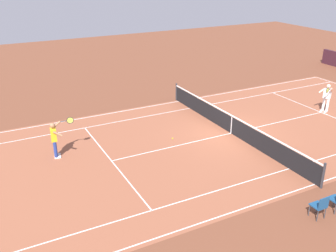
{
  "coord_description": "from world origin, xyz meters",
  "views": [
    {
      "loc": [
        11.05,
        14.28,
        7.97
      ],
      "look_at": [
        3.38,
        -0.44,
        0.9
      ],
      "focal_mm": 41.01,
      "sensor_mm": 36.0,
      "label": 1
    }
  ],
  "objects_px": {
    "tennis_player_far": "(327,96)",
    "spectator_chair_2": "(320,205)",
    "tennis_net": "(232,124)",
    "tennis_ball": "(172,138)",
    "tennis_player_near": "(55,138)"
  },
  "relations": [
    {
      "from": "tennis_player_far",
      "to": "spectator_chair_2",
      "type": "xyz_separation_m",
      "value": [
        8.23,
        7.13,
        -0.41
      ]
    },
    {
      "from": "tennis_net",
      "to": "tennis_player_far",
      "type": "xyz_separation_m",
      "value": [
        -6.65,
        -0.01,
        0.44
      ]
    },
    {
      "from": "tennis_player_far",
      "to": "tennis_ball",
      "type": "relative_size",
      "value": 25.71
    },
    {
      "from": "tennis_net",
      "to": "tennis_ball",
      "type": "xyz_separation_m",
      "value": [
        2.96,
        -0.77,
        -0.46
      ]
    },
    {
      "from": "tennis_net",
      "to": "spectator_chair_2",
      "type": "relative_size",
      "value": 13.3
    },
    {
      "from": "tennis_net",
      "to": "tennis_player_far",
      "type": "height_order",
      "value": "tennis_player_far"
    },
    {
      "from": "tennis_ball",
      "to": "spectator_chair_2",
      "type": "bearing_deg",
      "value": 99.95
    },
    {
      "from": "tennis_player_near",
      "to": "tennis_ball",
      "type": "xyz_separation_m",
      "value": [
        -5.46,
        0.71,
        -0.9
      ]
    },
    {
      "from": "tennis_ball",
      "to": "tennis_net",
      "type": "bearing_deg",
      "value": 165.46
    },
    {
      "from": "tennis_net",
      "to": "tennis_player_near",
      "type": "bearing_deg",
      "value": -9.98
    },
    {
      "from": "tennis_player_near",
      "to": "tennis_player_far",
      "type": "relative_size",
      "value": 1.0
    },
    {
      "from": "tennis_player_near",
      "to": "tennis_ball",
      "type": "relative_size",
      "value": 25.71
    },
    {
      "from": "tennis_player_near",
      "to": "tennis_net",
      "type": "bearing_deg",
      "value": 170.02
    },
    {
      "from": "tennis_player_near",
      "to": "tennis_ball",
      "type": "bearing_deg",
      "value": 172.56
    },
    {
      "from": "tennis_player_near",
      "to": "spectator_chair_2",
      "type": "distance_m",
      "value": 10.99
    }
  ]
}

